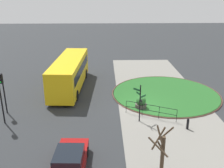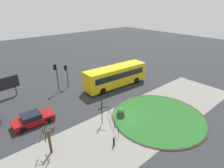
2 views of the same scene
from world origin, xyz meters
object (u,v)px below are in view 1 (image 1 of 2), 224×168
at_px(planter_near_signpost, 141,103).
at_px(street_tree_bare, 162,150).
at_px(signpost_directional, 140,101).
at_px(bollard_foreground, 188,124).
at_px(bus_yellow, 70,72).
at_px(traffic_light_near, 2,85).
at_px(car_near_lane, 70,161).

height_order(planter_near_signpost, street_tree_bare, street_tree_bare).
distance_m(signpost_directional, bollard_foreground, 3.91).
distance_m(bus_yellow, traffic_light_near, 7.60).
xyz_separation_m(car_near_lane, street_tree_bare, (-0.30, -5.15, 0.87)).
xyz_separation_m(bollard_foreground, traffic_light_near, (2.99, 14.37, 2.13)).
relative_size(signpost_directional, car_near_lane, 0.72).
height_order(bus_yellow, planter_near_signpost, bus_yellow).
bearing_deg(signpost_directional, bollard_foreground, -111.45).
distance_m(car_near_lane, traffic_light_near, 9.88).
bearing_deg(bollard_foreground, planter_near_signpost, 39.12).
height_order(bus_yellow, street_tree_bare, bus_yellow).
bearing_deg(car_near_lane, bollard_foreground, -59.04).
bearing_deg(bollard_foreground, street_tree_bare, 147.57).
distance_m(planter_near_signpost, street_tree_bare, 8.43).
bearing_deg(traffic_light_near, signpost_directional, 86.58).
height_order(signpost_directional, traffic_light_near, traffic_light_near).
xyz_separation_m(planter_near_signpost, street_tree_bare, (-8.37, 0.02, 0.99)).
height_order(traffic_light_near, street_tree_bare, traffic_light_near).
distance_m(bollard_foreground, traffic_light_near, 14.83).
height_order(bus_yellow, car_near_lane, bus_yellow).
bearing_deg(traffic_light_near, bus_yellow, 147.19).
height_order(signpost_directional, bus_yellow, bus_yellow).
distance_m(bus_yellow, planter_near_signpost, 8.66).
xyz_separation_m(signpost_directional, planter_near_signpost, (2.32, -0.44, -1.27)).
relative_size(traffic_light_near, street_tree_bare, 1.18).
height_order(bollard_foreground, car_near_lane, car_near_lane).
xyz_separation_m(traffic_light_near, planter_near_signpost, (0.67, -11.40, -2.08)).
xyz_separation_m(bollard_foreground, bus_yellow, (8.94, 9.74, 1.23)).
xyz_separation_m(bollard_foreground, car_near_lane, (-4.42, 8.14, 0.16)).
bearing_deg(signpost_directional, bus_yellow, 39.73).
relative_size(traffic_light_near, planter_near_signpost, 3.15).
distance_m(bollard_foreground, car_near_lane, 9.26).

